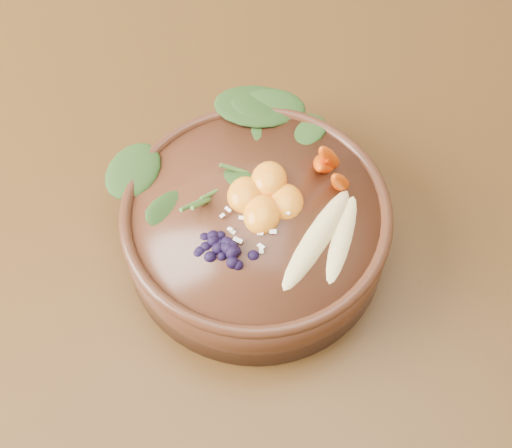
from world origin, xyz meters
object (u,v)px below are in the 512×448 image
object	(u,v)px
carrot_cluster	(334,153)
stoneware_bowl	(256,229)
blueberry_pile	(231,245)
dining_table	(294,266)
banana_halves	(330,232)
mandarin_cluster	(266,190)
kale_heap	(245,142)

from	to	relation	value
carrot_cluster	stoneware_bowl	bearing A→B (deg)	-123.69
stoneware_bowl	blueberry_pile	size ratio (longest dim) A/B	2.16
dining_table	banana_halves	size ratio (longest dim) A/B	11.62
mandarin_cluster	blueberry_pile	xyz separation A→B (m)	(-0.02, -0.07, 0.00)
dining_table	kale_heap	distance (m)	0.19
stoneware_bowl	mandarin_cluster	distance (m)	0.05
kale_heap	mandarin_cluster	distance (m)	0.06
carrot_cluster	blueberry_pile	distance (m)	0.13
stoneware_bowl	banana_halves	xyz separation A→B (m)	(0.07, -0.02, 0.05)
dining_table	blueberry_pile	xyz separation A→B (m)	(-0.06, -0.08, 0.18)
stoneware_bowl	blueberry_pile	world-z (taller)	blueberry_pile
dining_table	stoneware_bowl	size ratio (longest dim) A/B	6.15
carrot_cluster	mandarin_cluster	xyz separation A→B (m)	(-0.06, -0.03, -0.02)
mandarin_cluster	dining_table	bearing A→B (deg)	29.00
kale_heap	stoneware_bowl	bearing A→B (deg)	-74.03
stoneware_bowl	blueberry_pile	distance (m)	0.08
kale_heap	mandarin_cluster	bearing A→B (deg)	-62.69
stoneware_bowl	banana_halves	world-z (taller)	banana_halves
carrot_cluster	blueberry_pile	size ratio (longest dim) A/B	0.60
dining_table	kale_heap	world-z (taller)	kale_heap
dining_table	mandarin_cluster	world-z (taller)	mandarin_cluster
kale_heap	mandarin_cluster	size ratio (longest dim) A/B	2.07
stoneware_bowl	banana_halves	distance (m)	0.09
blueberry_pile	carrot_cluster	bearing A→B (deg)	49.55
kale_heap	blueberry_pile	bearing A→B (deg)	-89.10
stoneware_bowl	kale_heap	xyz separation A→B (m)	(-0.02, 0.06, 0.05)
carrot_cluster	mandarin_cluster	bearing A→B (deg)	-129.81
dining_table	banana_halves	world-z (taller)	banana_halves
stoneware_bowl	carrot_cluster	xyz separation A→B (m)	(0.07, 0.05, 0.07)
carrot_cluster	banana_halves	bearing A→B (deg)	-66.94
carrot_cluster	blueberry_pile	xyz separation A→B (m)	(-0.09, -0.10, -0.02)
dining_table	banana_halves	xyz separation A→B (m)	(0.03, -0.06, 0.18)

